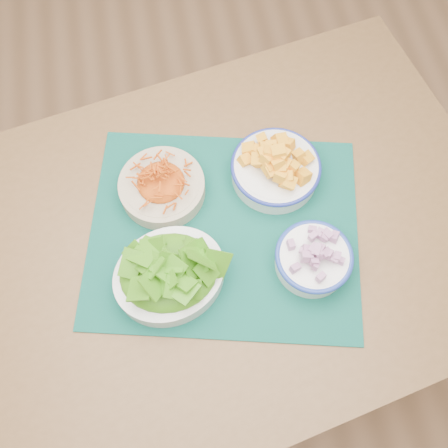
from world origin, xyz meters
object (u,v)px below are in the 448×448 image
at_px(table, 209,254).
at_px(onion_bowl, 314,258).
at_px(carrot_bowl, 162,185).
at_px(squash_bowl, 276,166).
at_px(lettuce_bowl, 169,273).
at_px(placemat, 224,230).

height_order(table, onion_bowl, onion_bowl).
xyz_separation_m(carrot_bowl, squash_bowl, (0.25, -0.01, 0.01)).
distance_m(lettuce_bowl, onion_bowl, 0.29).
relative_size(carrot_bowl, lettuce_bowl, 0.76).
distance_m(placemat, squash_bowl, 0.18).
bearing_deg(carrot_bowl, lettuce_bowl, -93.22).
bearing_deg(squash_bowl, onion_bowl, -82.61).
relative_size(carrot_bowl, onion_bowl, 1.15).
distance_m(carrot_bowl, squash_bowl, 0.25).
height_order(table, squash_bowl, squash_bowl).
bearing_deg(lettuce_bowl, table, 23.51).
xyz_separation_m(table, onion_bowl, (0.20, -0.09, 0.13)).
bearing_deg(table, squash_bowl, 24.32).
distance_m(table, onion_bowl, 0.26).
relative_size(squash_bowl, onion_bowl, 1.40).
relative_size(table, lettuce_bowl, 5.28).
height_order(table, placemat, placemat).
relative_size(table, squash_bowl, 5.67).
distance_m(carrot_bowl, lettuce_bowl, 0.20).
distance_m(table, squash_bowl, 0.25).
distance_m(squash_bowl, onion_bowl, 0.22).
xyz_separation_m(table, carrot_bowl, (-0.08, 0.13, 0.13)).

